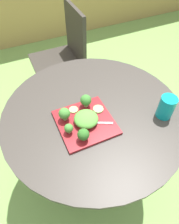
# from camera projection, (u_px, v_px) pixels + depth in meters

# --- Properties ---
(ground_plane) EXTENTS (12.00, 12.00, 0.00)m
(ground_plane) POSITION_uv_depth(u_px,v_px,m) (92.00, 171.00, 1.64)
(ground_plane) COLOR #70994C
(patio_table) EXTENTS (0.98, 0.98, 0.74)m
(patio_table) POSITION_uv_depth(u_px,v_px,m) (93.00, 136.00, 1.26)
(patio_table) COLOR #38332D
(patio_table) RESTS_ON ground_plane
(patio_chair) EXTENTS (0.44, 0.44, 0.90)m
(patio_chair) POSITION_uv_depth(u_px,v_px,m) (65.00, 51.00, 1.84)
(patio_chair) COLOR #332D28
(patio_chair) RESTS_ON ground_plane
(salad_plate) EXTENTS (0.28, 0.28, 0.01)m
(salad_plate) POSITION_uv_depth(u_px,v_px,m) (85.00, 122.00, 1.02)
(salad_plate) COLOR maroon
(salad_plate) RESTS_ON patio_table
(drinking_glass) EXTENTS (0.08, 0.08, 0.12)m
(drinking_glass) POSITION_uv_depth(u_px,v_px,m) (166.00, 108.00, 1.02)
(drinking_glass) COLOR #0F8C93
(drinking_glass) RESTS_ON patio_table
(fork) EXTENTS (0.15, 0.08, 0.00)m
(fork) POSITION_uv_depth(u_px,v_px,m) (94.00, 123.00, 1.01)
(fork) COLOR silver
(fork) RESTS_ON salad_plate
(lettuce_mound) EXTENTS (0.12, 0.12, 0.05)m
(lettuce_mound) POSITION_uv_depth(u_px,v_px,m) (86.00, 119.00, 1.00)
(lettuce_mound) COLOR #519338
(lettuce_mound) RESTS_ON salad_plate
(broccoli_floret_0) EXTENTS (0.04, 0.04, 0.05)m
(broccoli_floret_0) POSITION_uv_depth(u_px,v_px,m) (69.00, 128.00, 0.95)
(broccoli_floret_0) COLOR #99B770
(broccoli_floret_0) RESTS_ON salad_plate
(broccoli_floret_1) EXTENTS (0.06, 0.06, 0.07)m
(broccoli_floret_1) POSITION_uv_depth(u_px,v_px,m) (83.00, 135.00, 0.92)
(broccoli_floret_1) COLOR #99B770
(broccoli_floret_1) RESTS_ON salad_plate
(broccoli_floret_2) EXTENTS (0.06, 0.06, 0.07)m
(broccoli_floret_2) POSITION_uv_depth(u_px,v_px,m) (65.00, 114.00, 0.99)
(broccoli_floret_2) COLOR #99B770
(broccoli_floret_2) RESTS_ON salad_plate
(broccoli_floret_3) EXTENTS (0.06, 0.06, 0.07)m
(broccoli_floret_3) POSITION_uv_depth(u_px,v_px,m) (86.00, 100.00, 1.06)
(broccoli_floret_3) COLOR #99B770
(broccoli_floret_3) RESTS_ON salad_plate
(cucumber_slice_0) EXTENTS (0.06, 0.06, 0.01)m
(cucumber_slice_0) POSITION_uv_depth(u_px,v_px,m) (98.00, 109.00, 1.07)
(cucumber_slice_0) COLOR #8EB766
(cucumber_slice_0) RESTS_ON salad_plate
(cucumber_slice_1) EXTENTS (0.05, 0.05, 0.01)m
(cucumber_slice_1) POSITION_uv_depth(u_px,v_px,m) (74.00, 110.00, 1.07)
(cucumber_slice_1) COLOR #8EB766
(cucumber_slice_1) RESTS_ON salad_plate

